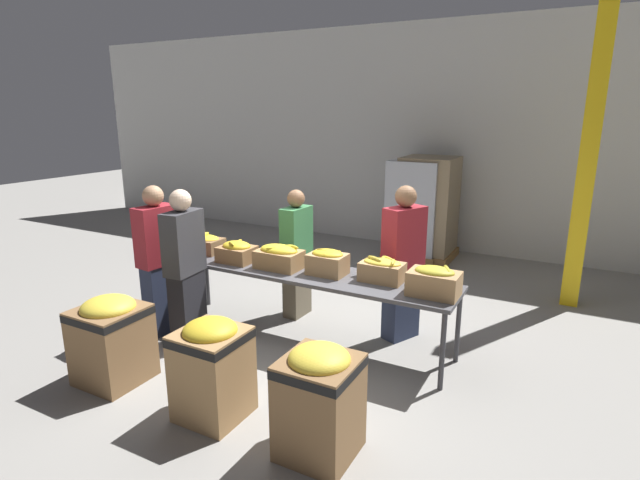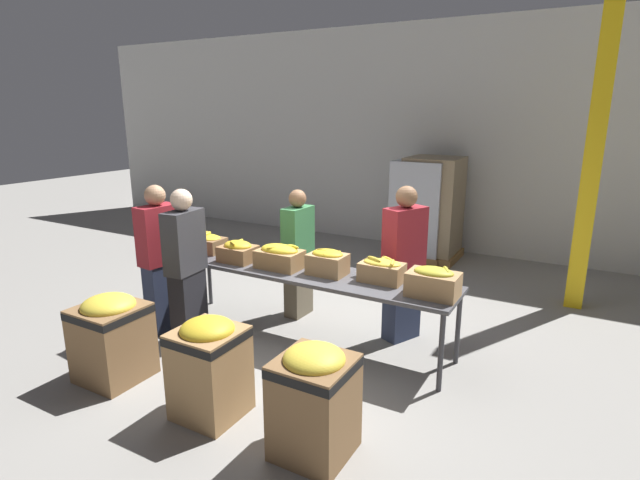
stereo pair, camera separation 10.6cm
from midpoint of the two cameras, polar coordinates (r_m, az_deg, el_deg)
ground_plane at (r=5.76m, az=-1.30°, el=-11.25°), size 30.00×30.00×0.00m
wall_back at (r=9.35m, az=13.14°, el=11.19°), size 16.00×0.08×4.00m
sorting_table at (r=5.47m, az=-1.35°, el=-4.00°), size 3.40×0.72×0.82m
banana_box_0 at (r=6.30m, az=-12.43°, el=-0.29°), size 0.47×0.29×0.24m
banana_box_1 at (r=5.81m, az=-8.85°, el=-1.25°), size 0.40×0.34×0.26m
banana_box_2 at (r=5.51m, az=-4.09°, el=-1.84°), size 0.50×0.33×0.28m
banana_box_3 at (r=5.29m, az=1.44°, el=-2.49°), size 0.40×0.29×0.28m
banana_box_4 at (r=5.12m, az=7.66°, el=-3.41°), size 0.44×0.30×0.26m
banana_box_5 at (r=4.81m, az=13.43°, el=-4.68°), size 0.47×0.31×0.29m
volunteer_0 at (r=6.14m, az=-2.02°, el=-1.63°), size 0.23×0.44×1.60m
volunteer_1 at (r=5.95m, az=-17.29°, el=-2.23°), size 0.28×0.48×1.72m
volunteer_2 at (r=5.57m, az=10.06°, el=-2.83°), size 0.41×0.52×1.74m
volunteer_3 at (r=5.57m, az=-14.52°, el=-3.16°), size 0.27×0.48×1.72m
donation_bin_0 at (r=5.19m, az=-22.16°, el=-9.99°), size 0.59×0.59×0.85m
donation_bin_1 at (r=4.37m, az=-11.83°, el=-13.75°), size 0.53×0.53×0.87m
donation_bin_2 at (r=3.86m, az=0.16°, el=-17.59°), size 0.54×0.54×0.88m
support_pillar at (r=7.07m, az=29.20°, el=8.66°), size 0.21×0.21×4.00m
pallet_stack_0 at (r=8.73m, az=13.09°, el=3.42°), size 0.95×0.95×1.75m
pallet_stack_1 at (r=8.73m, az=11.80°, el=3.32°), size 0.93×0.93×1.70m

